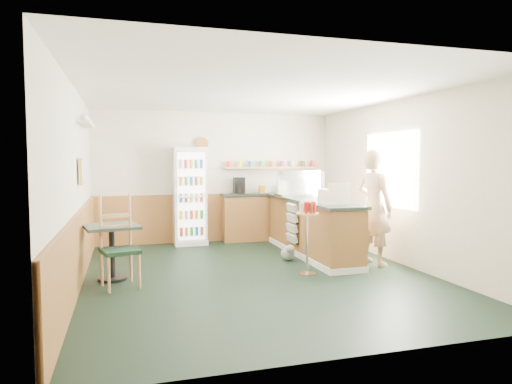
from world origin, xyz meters
name	(u,v)px	position (x,y,z in m)	size (l,w,h in m)	color
ground	(255,274)	(0.00, 0.00, 0.00)	(6.00, 6.00, 0.00)	black
room_envelope	(229,172)	(-0.23, 0.73, 1.52)	(5.04, 6.02, 2.72)	beige
service_counter	(311,230)	(1.35, 1.07, 0.46)	(0.68, 3.01, 1.01)	#975D30
back_counter	(272,214)	(1.19, 2.80, 0.55)	(2.24, 0.42, 1.69)	#975D30
drinks_fridge	(190,196)	(-0.59, 2.74, 0.98)	(0.65, 0.54, 1.97)	white
display_case	(299,184)	(1.35, 1.65, 1.25)	(0.87, 0.45, 0.49)	silver
cash_register	(334,197)	(1.35, 0.16, 1.13)	(0.41, 0.43, 0.23)	#EEE5C5
shopkeeper	(375,207)	(2.05, 0.10, 0.94)	(0.63, 0.45, 1.88)	tan
condiment_stand	(307,225)	(0.74, -0.21, 0.75)	(0.35, 0.35, 1.08)	silver
newspaper_rack	(292,224)	(0.99, 1.09, 0.58)	(0.09, 0.44, 0.70)	black
cafe_table	(112,241)	(-2.05, 0.27, 0.56)	(0.84, 0.84, 0.79)	black
cafe_chair	(120,238)	(-1.94, -0.06, 0.65)	(0.57, 0.57, 1.24)	black
dog_doorstop	(288,253)	(0.80, 0.75, 0.14)	(0.24, 0.31, 0.29)	gray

